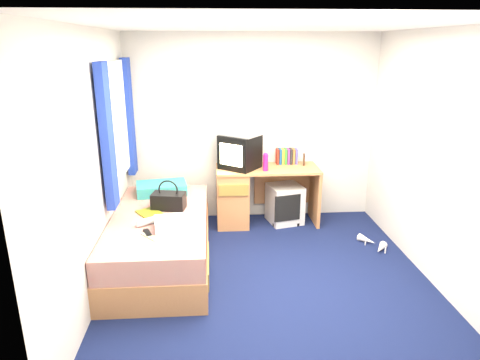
{
  "coord_description": "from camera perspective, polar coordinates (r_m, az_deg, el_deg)",
  "views": [
    {
      "loc": [
        -0.55,
        -3.76,
        2.25
      ],
      "look_at": [
        -0.23,
        0.7,
        0.82
      ],
      "focal_mm": 32.0,
      "sensor_mm": 36.0,
      "label": 1
    }
  ],
  "objects": [
    {
      "name": "ground",
      "position": [
        4.42,
        3.77,
        -12.98
      ],
      "size": [
        3.4,
        3.4,
        0.0
      ],
      "primitive_type": "plane",
      "color": "#0C1438",
      "rests_on": "ground"
    },
    {
      "name": "room_shell",
      "position": [
        3.88,
        4.2,
        5.78
      ],
      "size": [
        3.4,
        3.4,
        3.4
      ],
      "color": "white",
      "rests_on": "ground"
    },
    {
      "name": "bed",
      "position": [
        4.67,
        -10.51,
        -7.76
      ],
      "size": [
        1.01,
        2.0,
        0.54
      ],
      "color": "tan",
      "rests_on": "ground"
    },
    {
      "name": "pillow",
      "position": [
        5.2,
        -10.42,
        -1.09
      ],
      "size": [
        0.64,
        0.46,
        0.13
      ],
      "primitive_type": "cube",
      "rotation": [
        0.0,
        0.0,
        0.17
      ],
      "color": "#1B5EB1",
      "rests_on": "bed"
    },
    {
      "name": "desk",
      "position": [
        5.53,
        0.78,
        -1.79
      ],
      "size": [
        1.3,
        0.55,
        0.75
      ],
      "color": "tan",
      "rests_on": "ground"
    },
    {
      "name": "storage_cube",
      "position": [
        5.64,
        5.98,
        -3.16
      ],
      "size": [
        0.49,
        0.49,
        0.5
      ],
      "primitive_type": "cube",
      "rotation": [
        0.0,
        0.0,
        0.24
      ],
      "color": "silver",
      "rests_on": "ground"
    },
    {
      "name": "crt_tv",
      "position": [
        5.37,
        -0.02,
        3.8
      ],
      "size": [
        0.58,
        0.57,
        0.42
      ],
      "rotation": [
        0.0,
        0.0,
        -0.65
      ],
      "color": "black",
      "rests_on": "desk"
    },
    {
      "name": "vcr",
      "position": [
        5.31,
        0.0,
        6.49
      ],
      "size": [
        0.57,
        0.55,
        0.09
      ],
      "primitive_type": "cube",
      "rotation": [
        0.0,
        0.0,
        -0.67
      ],
      "color": "silver",
      "rests_on": "crt_tv"
    },
    {
      "name": "book_row",
      "position": [
        5.63,
        6.23,
        3.17
      ],
      "size": [
        0.27,
        0.13,
        0.2
      ],
      "color": "maroon",
      "rests_on": "desk"
    },
    {
      "name": "picture_frame",
      "position": [
        5.61,
        8.52,
        2.73
      ],
      "size": [
        0.04,
        0.12,
        0.14
      ],
      "primitive_type": "cube",
      "rotation": [
        0.0,
        0.0,
        -0.19
      ],
      "color": "black",
      "rests_on": "desk"
    },
    {
      "name": "pink_water_bottle",
      "position": [
        5.28,
        3.42,
        2.3
      ],
      "size": [
        0.07,
        0.07,
        0.2
      ],
      "primitive_type": "cylinder",
      "rotation": [
        0.0,
        0.0,
        0.01
      ],
      "color": "#C21B71",
      "rests_on": "desk"
    },
    {
      "name": "aerosol_can",
      "position": [
        5.47,
        2.69,
        2.7
      ],
      "size": [
        0.06,
        0.06,
        0.18
      ],
      "primitive_type": "cylinder",
      "rotation": [
        0.0,
        0.0,
        0.32
      ],
      "color": "silver",
      "rests_on": "desk"
    },
    {
      "name": "handbag",
      "position": [
        4.69,
        -9.49,
        -2.7
      ],
      "size": [
        0.38,
        0.26,
        0.32
      ],
      "rotation": [
        0.0,
        0.0,
        -0.18
      ],
      "color": "black",
      "rests_on": "bed"
    },
    {
      "name": "towel",
      "position": [
        4.2,
        -9.1,
        -5.77
      ],
      "size": [
        0.36,
        0.32,
        0.11
      ],
      "primitive_type": "cube",
      "rotation": [
        0.0,
        0.0,
        0.16
      ],
      "color": "white",
      "rests_on": "bed"
    },
    {
      "name": "magazine",
      "position": [
        4.62,
        -11.94,
        -4.34
      ],
      "size": [
        0.33,
        0.35,
        0.01
      ],
      "primitive_type": "cube",
      "rotation": [
        0.0,
        0.0,
        0.6
      ],
      "color": "yellow",
      "rests_on": "bed"
    },
    {
      "name": "water_bottle",
      "position": [
        4.34,
        -12.4,
        -5.45
      ],
      "size": [
        0.2,
        0.17,
        0.07
      ],
      "primitive_type": "cylinder",
      "rotation": [
        0.0,
        1.57,
        0.6
      ],
      "color": "silver",
      "rests_on": "bed"
    },
    {
      "name": "colour_swatch_fan",
      "position": [
        4.08,
        -11.91,
        -7.39
      ],
      "size": [
        0.19,
        0.21,
        0.01
      ],
      "primitive_type": "cube",
      "rotation": [
        0.0,
        0.0,
        -0.85
      ],
      "color": "yellow",
      "rests_on": "bed"
    },
    {
      "name": "remote_control",
      "position": [
        4.15,
        -12.24,
        -6.9
      ],
      "size": [
        0.1,
        0.17,
        0.02
      ],
      "primitive_type": "cube",
      "rotation": [
        0.0,
        0.0,
        0.37
      ],
      "color": "black",
      "rests_on": "bed"
    },
    {
      "name": "window_assembly",
      "position": [
        4.84,
        -15.99,
        7.11
      ],
      "size": [
        0.11,
        1.42,
        1.4
      ],
      "color": "silver",
      "rests_on": "room_shell"
    },
    {
      "name": "white_heels",
      "position": [
        5.24,
        17.39,
        -8.15
      ],
      "size": [
        0.28,
        0.45,
        0.09
      ],
      "color": "white",
      "rests_on": "ground"
    }
  ]
}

